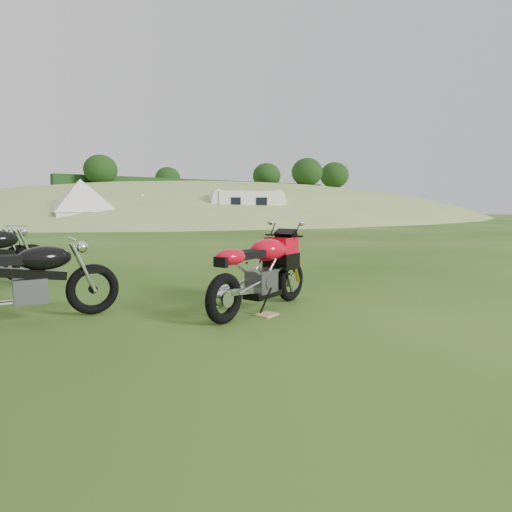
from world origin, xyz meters
TOP-DOWN VIEW (x-y plane):
  - ground at (0.00, 0.00)m, footprint 120.00×120.00m
  - hillside at (24.00, 40.00)m, footprint 80.00×64.00m
  - hedgerow at (24.00, 40.00)m, footprint 36.00×1.20m
  - sport_motorcycle at (-0.50, -0.33)m, footprint 1.98×1.00m
  - plywood_board at (-0.58, -0.55)m, footprint 0.30×0.26m
  - vintage_moto_b at (-2.93, 0.85)m, footprint 1.98×0.64m
  - tent_mid at (3.37, 21.21)m, footprint 3.41×3.41m
  - tent_right at (7.37, 21.95)m, footprint 3.20×3.20m
  - caravan at (12.85, 18.05)m, footprint 5.34×3.92m

SIDE VIEW (x-z plane):
  - ground at x=0.00m, z-range 0.00..0.00m
  - hillside at x=24.00m, z-range -4.00..4.00m
  - hedgerow at x=24.00m, z-range -4.30..4.30m
  - plywood_board at x=-0.58m, z-range 0.00..0.02m
  - vintage_moto_b at x=-2.93m, z-range 0.00..1.02m
  - sport_motorcycle at x=-0.50m, z-range 0.00..1.15m
  - tent_right at x=7.37m, z-range 0.00..2.26m
  - caravan at x=12.85m, z-range 0.00..2.28m
  - tent_mid at x=3.37m, z-range 0.00..2.74m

